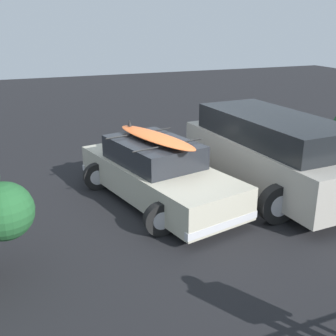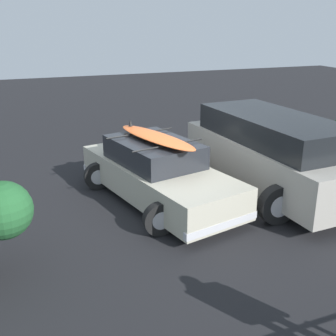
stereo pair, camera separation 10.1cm
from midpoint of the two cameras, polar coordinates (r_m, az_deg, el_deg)
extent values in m
cube|color=black|center=(9.35, 1.11, -4.34)|extent=(44.00, 44.00, 0.02)
cube|color=#B7B29E|center=(9.13, -1.00, -1.46)|extent=(2.56, 4.58, 0.66)
cube|color=#23262B|center=(9.08, -1.61, 2.24)|extent=(1.86, 2.34, 0.49)
cube|color=silver|center=(7.67, 7.70, -7.63)|extent=(1.62, 0.48, 0.14)
cube|color=silver|center=(10.93, -7.03, 0.84)|extent=(1.62, 0.48, 0.14)
cylinder|color=black|center=(8.69, 8.43, -4.14)|extent=(0.63, 0.18, 0.63)
cylinder|color=#B7B7BC|center=(8.69, 8.43, -4.14)|extent=(0.35, 0.19, 0.35)
cylinder|color=black|center=(7.76, -0.73, -6.91)|extent=(0.63, 0.18, 0.63)
cylinder|color=#B7B7BC|center=(7.76, -0.73, -6.91)|extent=(0.35, 0.19, 0.35)
cylinder|color=black|center=(10.67, -1.18, 0.64)|extent=(0.63, 0.18, 0.63)
cylinder|color=#B7B7BC|center=(10.67, -1.18, 0.64)|extent=(0.35, 0.19, 0.35)
cylinder|color=black|center=(9.93, -9.21, -1.09)|extent=(0.63, 0.18, 0.63)
cylinder|color=#B7B7BC|center=(9.93, -9.21, -1.09)|extent=(0.35, 0.19, 0.35)
cylinder|color=black|center=(8.54, 0.42, 3.12)|extent=(1.65, 0.42, 0.03)
cylinder|color=black|center=(9.47, -3.48, 4.74)|extent=(1.65, 0.42, 0.03)
ellipsoid|color=orange|center=(8.91, -1.32, 4.22)|extent=(1.27, 2.58, 0.09)
cone|color=black|center=(9.69, -4.81, 6.12)|extent=(0.10, 0.10, 0.14)
cube|color=#9E998E|center=(9.90, 14.03, 0.99)|extent=(2.13, 4.93, 0.94)
cube|color=black|center=(9.69, 14.40, 5.24)|extent=(1.91, 3.86, 0.58)
cylinder|color=black|center=(11.84, 6.63, 4.99)|extent=(0.72, 0.23, 0.71)
cylinder|color=black|center=(8.43, 14.91, -4.83)|extent=(0.78, 0.22, 0.78)
cylinder|color=#B7B7BC|center=(8.43, 14.91, -4.83)|extent=(0.43, 0.23, 0.43)
cylinder|color=black|center=(11.62, 13.14, 2.11)|extent=(0.78, 0.22, 0.78)
cylinder|color=#B7B7BC|center=(11.62, 13.14, 2.11)|extent=(0.43, 0.23, 0.43)
cylinder|color=black|center=(10.64, 5.20, 0.93)|extent=(0.78, 0.22, 0.78)
cylinder|color=#B7B7BC|center=(10.64, 5.20, 0.93)|extent=(0.43, 0.23, 0.43)
sphere|color=#235B2D|center=(6.63, -21.05, -5.37)|extent=(0.87, 0.87, 0.87)
camera|label=1|loc=(0.05, -89.66, 0.12)|focal=45.00mm
camera|label=2|loc=(0.05, 90.34, -0.12)|focal=45.00mm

